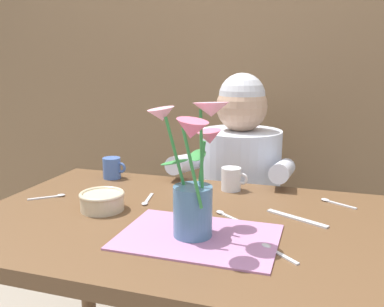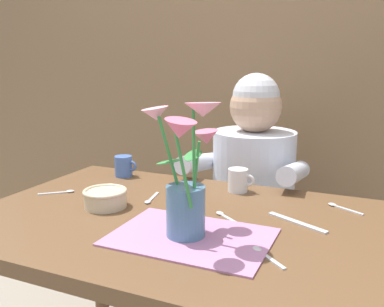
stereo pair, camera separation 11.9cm
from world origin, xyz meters
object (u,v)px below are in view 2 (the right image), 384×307
seated_person (252,210)px  ceramic_bowl (105,197)px  dinner_knife (297,222)px  tea_cup (238,180)px  flower_vase (186,178)px  coffee_cup (124,166)px

seated_person → ceramic_bowl: 0.72m
dinner_knife → tea_cup: (-0.24, 0.21, 0.04)m
ceramic_bowl → dinner_knife: bearing=10.2°
flower_vase → ceramic_bowl: (-0.32, 0.10, -0.13)m
dinner_knife → tea_cup: 0.32m
tea_cup → dinner_knife: bearing=-41.8°
flower_vase → ceramic_bowl: size_ratio=2.56×
seated_person → dinner_knife: (0.27, -0.52, 0.18)m
seated_person → dinner_knife: 0.62m
seated_person → coffee_cup: (-0.44, -0.30, 0.22)m
flower_vase → ceramic_bowl: bearing=162.0°
flower_vase → coffee_cup: (-0.46, 0.43, -0.12)m
seated_person → flower_vase: 0.80m
coffee_cup → tea_cup: (0.47, -0.01, 0.00)m
ceramic_bowl → coffee_cup: coffee_cup is taller
seated_person → tea_cup: (0.03, -0.31, 0.22)m
ceramic_bowl → tea_cup: tea_cup is taller
tea_cup → coffee_cup: bearing=178.9°
ceramic_bowl → tea_cup: 0.45m
seated_person → ceramic_bowl: seated_person is taller
seated_person → tea_cup: bearing=-84.0°
seated_person → ceramic_bowl: bearing=-115.1°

